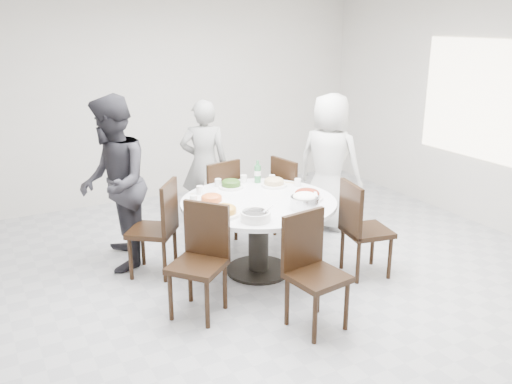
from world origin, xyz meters
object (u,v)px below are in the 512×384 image
rice_bowl (305,203)px  beverage_bottle (258,172)px  diner_right (329,162)px  chair_n (214,200)px  chair_nw (152,228)px  diner_middle (204,164)px  chair_ne (296,197)px  chair_se (367,229)px  diner_left (114,184)px  soup_bowl (256,216)px  chair_sw (197,263)px  dining_table (258,236)px  chair_s (318,274)px

rice_bowl → beverage_bottle: (0.02, 0.94, 0.06)m
diner_right → beverage_bottle: (-1.05, -0.15, 0.06)m
chair_n → beverage_bottle: (0.31, -0.44, 0.40)m
chair_nw → diner_middle: 1.42m
chair_ne → rice_bowl: (-0.56, -1.02, 0.33)m
beverage_bottle → chair_se: bearing=-59.8°
chair_n → rice_bowl: 1.45m
chair_se → diner_left: 2.52m
chair_n → soup_bowl: chair_n is taller
chair_sw → soup_bowl: bearing=52.1°
dining_table → chair_n: (-0.03, 0.97, 0.10)m
chair_s → rice_bowl: size_ratio=3.56×
chair_ne → chair_nw: size_ratio=1.00×
chair_n → soup_bowl: (-0.25, -1.43, 0.32)m
dining_table → rice_bowl: size_ratio=5.62×
dining_table → chair_nw: bearing=153.6°
chair_sw → chair_s: 1.00m
dining_table → diner_left: diner_left is taller
chair_nw → beverage_bottle: beverage_bottle is taller
diner_right → soup_bowl: diner_right is taller
chair_n → chair_nw: (-0.90, -0.51, 0.00)m
rice_bowl → dining_table: bearing=122.3°
chair_nw → chair_se: (1.83, -1.01, 0.00)m
diner_right → diner_left: size_ratio=0.93×
chair_nw → diner_right: size_ratio=0.59×
diner_middle → chair_n: bearing=101.8°
chair_se → rice_bowl: (-0.64, 0.13, 0.33)m
chair_se → diner_middle: bearing=34.2°
chair_ne → chair_se: size_ratio=1.00×
dining_table → chair_nw: (-0.93, 0.46, 0.10)m
chair_sw → beverage_bottle: beverage_bottle is taller
chair_n → diner_right: size_ratio=0.59×
dining_table → rice_bowl: 0.65m
chair_ne → chair_sw: (-1.67, -1.09, 0.00)m
chair_sw → rice_bowl: 1.16m
diner_right → soup_bowl: bearing=96.0°
chair_nw → rice_bowl: 1.51m
rice_bowl → soup_bowl: 0.55m
chair_n → chair_s: same height
chair_n → rice_bowl: size_ratio=3.56×
chair_sw → beverage_bottle: bearing=92.2°
chair_nw → dining_table: bearing=100.9°
dining_table → beverage_bottle: bearing=62.2°
dining_table → diner_left: size_ratio=0.86×
diner_left → rice_bowl: (1.44, -1.22, -0.06)m
chair_sw → chair_nw: bearing=145.4°
chair_nw → chair_sw: bearing=42.5°
dining_table → diner_middle: 1.50m
chair_nw → diner_left: 0.59m
chair_sw → diner_middle: (0.90, 1.92, 0.29)m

